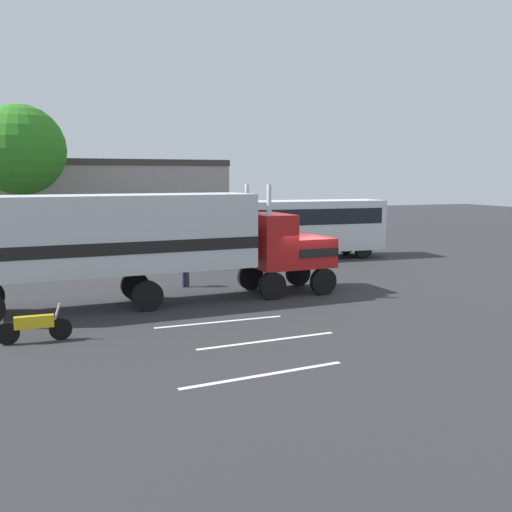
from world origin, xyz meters
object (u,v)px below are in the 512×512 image
object	(u,v)px
motorcycle	(35,326)
semi_truck	(143,238)
parked_bus	(292,224)
person_bystander	(185,267)
tree_left	(20,150)

from	to	relation	value
motorcycle	semi_truck	bearing A→B (deg)	45.10
parked_bus	motorcycle	xyz separation A→B (m)	(-14.13, -12.97, -1.58)
person_bystander	motorcycle	bearing A→B (deg)	-132.57
semi_truck	person_bystander	distance (m)	4.04
semi_truck	tree_left	distance (m)	21.04
semi_truck	motorcycle	bearing A→B (deg)	-134.90
parked_bus	tree_left	distance (m)	18.88
semi_truck	person_bystander	size ratio (longest dim) A/B	8.76
semi_truck	motorcycle	distance (m)	5.88
semi_truck	person_bystander	world-z (taller)	semi_truck
semi_truck	motorcycle	size ratio (longest dim) A/B	6.76
parked_bus	person_bystander	bearing A→B (deg)	-141.91
motorcycle	person_bystander	bearing A→B (deg)	47.43
motorcycle	tree_left	bearing A→B (deg)	91.09
parked_bus	motorcycle	world-z (taller)	parked_bus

